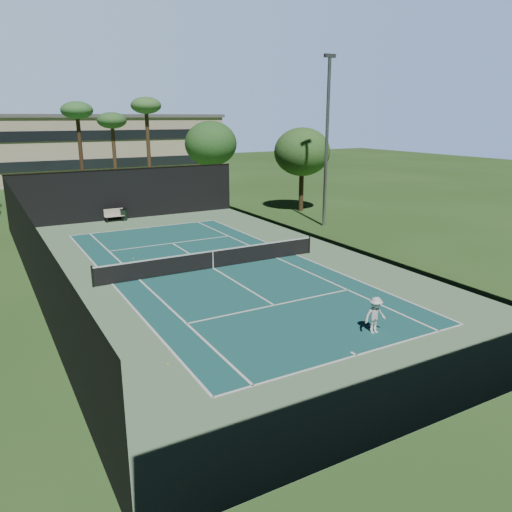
% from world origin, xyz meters
% --- Properties ---
extents(ground, '(160.00, 160.00, 0.00)m').
position_xyz_m(ground, '(0.00, 0.00, 0.00)').
color(ground, '#2B541F').
rests_on(ground, ground).
extents(apron_slab, '(18.00, 32.00, 0.01)m').
position_xyz_m(apron_slab, '(0.00, 0.00, 0.01)').
color(apron_slab, '#638C62').
rests_on(apron_slab, ground).
extents(court_surface, '(10.97, 23.77, 0.01)m').
position_xyz_m(court_surface, '(0.00, 0.00, 0.01)').
color(court_surface, '#1B5856').
rests_on(court_surface, ground).
extents(court_lines, '(11.07, 23.87, 0.01)m').
position_xyz_m(court_lines, '(0.00, 0.00, 0.02)').
color(court_lines, white).
rests_on(court_lines, ground).
extents(tennis_net, '(12.90, 0.10, 1.10)m').
position_xyz_m(tennis_net, '(0.00, 0.00, 0.56)').
color(tennis_net, black).
rests_on(tennis_net, ground).
extents(fence, '(18.04, 32.05, 4.03)m').
position_xyz_m(fence, '(0.00, 0.06, 2.01)').
color(fence, black).
rests_on(fence, ground).
extents(player, '(0.98, 0.62, 1.44)m').
position_xyz_m(player, '(1.87, -10.71, 0.72)').
color(player, white).
rests_on(player, ground).
extents(tennis_ball_a, '(0.07, 0.07, 0.07)m').
position_xyz_m(tennis_ball_a, '(-5.95, -9.29, 0.04)').
color(tennis_ball_a, '#D8E734').
rests_on(tennis_ball_a, ground).
extents(tennis_ball_b, '(0.06, 0.06, 0.06)m').
position_xyz_m(tennis_ball_b, '(-2.54, 2.83, 0.03)').
color(tennis_ball_b, '#BADA31').
rests_on(tennis_ball_b, ground).
extents(tennis_ball_c, '(0.06, 0.06, 0.06)m').
position_xyz_m(tennis_ball_c, '(-0.10, 3.25, 0.03)').
color(tennis_ball_c, '#D0DF32').
rests_on(tennis_ball_c, ground).
extents(tennis_ball_d, '(0.08, 0.08, 0.08)m').
position_xyz_m(tennis_ball_d, '(-3.27, 4.01, 0.04)').
color(tennis_ball_d, yellow).
rests_on(tennis_ball_d, ground).
extents(park_bench, '(1.50, 0.45, 1.02)m').
position_xyz_m(park_bench, '(-1.51, 15.33, 0.55)').
color(park_bench, beige).
rests_on(park_bench, ground).
extents(trash_bin, '(0.56, 0.56, 0.95)m').
position_xyz_m(trash_bin, '(-0.73, 15.39, 0.48)').
color(trash_bin, black).
rests_on(trash_bin, ground).
extents(palm_a, '(2.80, 2.80, 9.32)m').
position_xyz_m(palm_a, '(-2.00, 24.00, 8.19)').
color(palm_a, '#402B1B').
rests_on(palm_a, ground).
extents(palm_b, '(2.80, 2.80, 8.42)m').
position_xyz_m(palm_b, '(1.50, 26.00, 7.36)').
color(palm_b, '#4E3621').
rests_on(palm_b, ground).
extents(palm_c, '(2.80, 2.80, 9.77)m').
position_xyz_m(palm_c, '(4.00, 23.00, 8.60)').
color(palm_c, '#4D3521').
rests_on(palm_c, ground).
extents(decid_tree_a, '(5.12, 5.12, 7.62)m').
position_xyz_m(decid_tree_a, '(10.00, 22.00, 5.42)').
color(decid_tree_a, '#43291C').
rests_on(decid_tree_a, ground).
extents(decid_tree_b, '(4.80, 4.80, 7.14)m').
position_xyz_m(decid_tree_b, '(14.00, 12.00, 5.08)').
color(decid_tree_b, '#42301C').
rests_on(decid_tree_b, ground).
extents(campus_building, '(40.50, 12.50, 8.30)m').
position_xyz_m(campus_building, '(0.00, 45.98, 4.21)').
color(campus_building, beige).
rests_on(campus_building, ground).
extents(light_pole, '(0.90, 0.25, 12.22)m').
position_xyz_m(light_pole, '(12.00, 6.00, 6.46)').
color(light_pole, '#909398').
rests_on(light_pole, ground).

